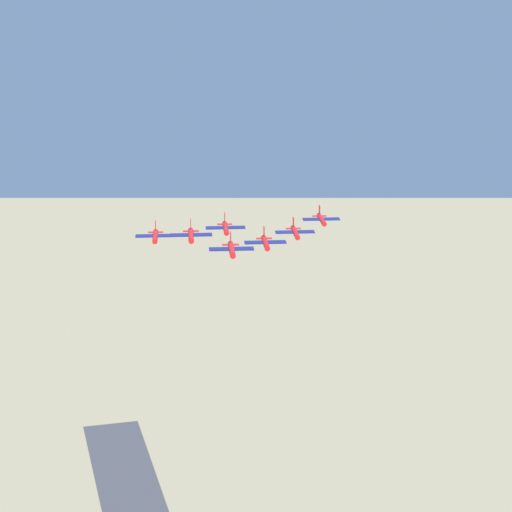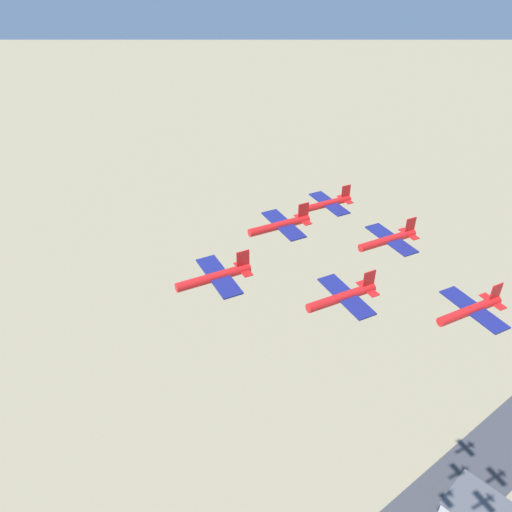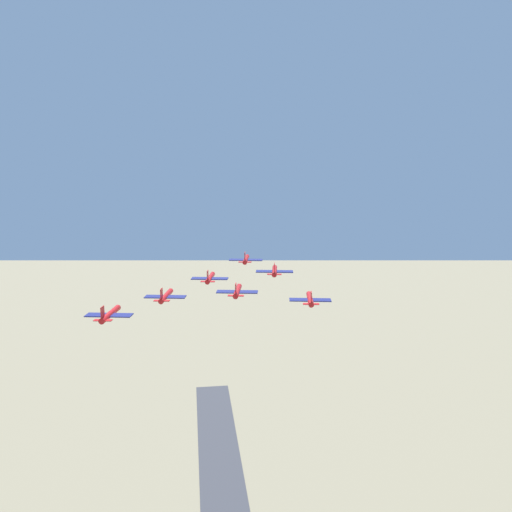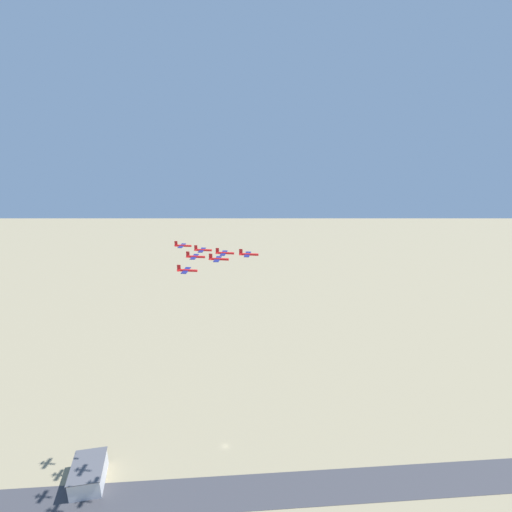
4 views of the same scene
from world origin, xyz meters
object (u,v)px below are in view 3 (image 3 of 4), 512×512
at_px(jet_2, 275,271).
at_px(jet_6, 109,315).
at_px(jet_3, 166,296).
at_px(jet_5, 310,299).
at_px(jet_0, 246,259).
at_px(jet_4, 237,291).
at_px(jet_1, 210,278).

distance_m(jet_2, jet_6, 42.62).
xyz_separation_m(jet_3, jet_6, (11.78, 10.77, -0.29)).
bearing_deg(jet_6, jet_3, 59.53).
relative_size(jet_3, jet_5, 1.00).
xyz_separation_m(jet_0, jet_3, (23.56, 21.54, -3.55)).
relative_size(jet_2, jet_5, 1.00).
bearing_deg(jet_4, jet_1, 120.47).
xyz_separation_m(jet_3, jet_5, (-30.94, 9.52, -0.30)).
distance_m(jet_1, jet_4, 15.96).
bearing_deg(jet_6, jet_1, 59.53).
height_order(jet_3, jet_6, jet_3).
distance_m(jet_0, jet_2, 15.96).
relative_size(jet_1, jet_3, 1.00).
xyz_separation_m(jet_1, jet_4, (-3.69, 15.53, 0.10)).
bearing_deg(jet_0, jet_4, -90.00).
height_order(jet_0, jet_6, jet_0).
height_order(jet_0, jet_2, jet_0).
bearing_deg(jet_3, jet_6, -120.47).
xyz_separation_m(jet_1, jet_2, (-15.47, 4.76, 1.97)).
bearing_deg(jet_3, jet_5, 0.00).
xyz_separation_m(jet_0, jet_1, (11.78, 10.77, -2.32)).
height_order(jet_3, jet_4, jet_4).
height_order(jet_2, jet_5, jet_2).
bearing_deg(jet_3, jet_4, 0.00).
bearing_deg(jet_0, jet_2, -59.53).
xyz_separation_m(jet_5, jet_6, (42.71, 1.25, 0.01)).
bearing_deg(jet_0, jet_6, -120.47).
distance_m(jet_2, jet_5, 16.34).
relative_size(jet_3, jet_4, 1.00).
bearing_deg(jet_1, jet_4, -59.53).
relative_size(jet_2, jet_6, 1.00).
distance_m(jet_1, jet_3, 16.01).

